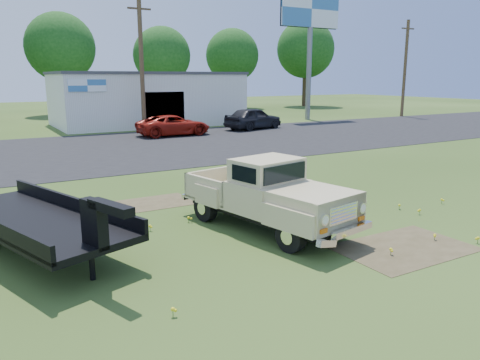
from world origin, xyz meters
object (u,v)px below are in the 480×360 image
at_px(billboard, 310,21).
at_px(red_pickup, 174,126).
at_px(flatbed_trailer, 32,215).
at_px(vintage_pickup_truck, 267,194).
at_px(dark_sedan, 253,118).

xyz_separation_m(billboard, red_pickup, (-15.08, -5.21, -7.87)).
bearing_deg(flatbed_trailer, vintage_pickup_truck, -32.31).
relative_size(flatbed_trailer, dark_sedan, 1.30).
height_order(vintage_pickup_truck, flatbed_trailer, vintage_pickup_truck).
bearing_deg(billboard, vintage_pickup_truck, -130.02).
distance_m(billboard, vintage_pickup_truck, 32.64).
distance_m(flatbed_trailer, dark_sedan, 25.23).
relative_size(billboard, flatbed_trailer, 1.83).
xyz_separation_m(billboard, dark_sedan, (-8.56, -4.53, -7.74)).
xyz_separation_m(billboard, vintage_pickup_truck, (-20.41, -24.30, -7.63)).
height_order(flatbed_trailer, dark_sedan, flatbed_trailer).
distance_m(flatbed_trailer, red_pickup, 20.77).
relative_size(flatbed_trailer, red_pickup, 1.26).
bearing_deg(billboard, red_pickup, -160.96).
bearing_deg(vintage_pickup_truck, flatbed_trailer, 155.30).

